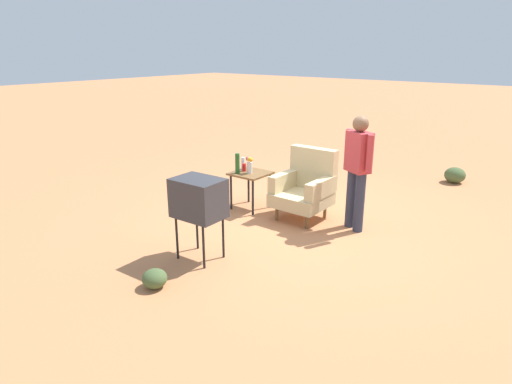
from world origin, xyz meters
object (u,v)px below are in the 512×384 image
object	(u,v)px
person_standing	(358,166)
flower_vase	(249,164)
soda_can_red	(244,167)
bottle_wine_green	(237,163)
tv_on_stand	(199,199)
bottle_short_clear	(243,163)
armchair	(305,186)
side_table	(251,178)

from	to	relation	value
person_standing	flower_vase	distance (m)	1.73
soda_can_red	bottle_wine_green	bearing A→B (deg)	-89.14
tv_on_stand	bottle_short_clear	world-z (taller)	tv_on_stand
armchair	bottle_wine_green	world-z (taller)	armchair
bottle_short_clear	flower_vase	world-z (taller)	flower_vase
armchair	bottle_wine_green	bearing A→B (deg)	-160.41
side_table	soda_can_red	bearing A→B (deg)	176.83
side_table	flower_vase	world-z (taller)	flower_vase
tv_on_stand	flower_vase	xyz separation A→B (m)	(-0.62, 1.74, -0.03)
side_table	flower_vase	size ratio (longest dim) A/B	2.29
armchair	soda_can_red	world-z (taller)	armchair
armchair	tv_on_stand	distance (m)	2.04
tv_on_stand	side_table	bearing A→B (deg)	109.61
person_standing	flower_vase	size ratio (longest dim) A/B	6.19
soda_can_red	bottle_short_clear	xyz separation A→B (m)	(-0.08, 0.07, 0.04)
person_standing	bottle_wine_green	bearing A→B (deg)	-167.45
soda_can_red	bottle_short_clear	distance (m)	0.11
side_table	soda_can_red	distance (m)	0.20
armchair	person_standing	distance (m)	0.92
tv_on_stand	flower_vase	size ratio (longest dim) A/B	3.89
tv_on_stand	bottle_wine_green	bearing A→B (deg)	115.40
bottle_wine_green	soda_can_red	size ratio (longest dim) A/B	2.62
bottle_wine_green	soda_can_red	world-z (taller)	bottle_wine_green
person_standing	tv_on_stand	bearing A→B (deg)	-117.78
bottle_wine_green	soda_can_red	bearing A→B (deg)	90.86
tv_on_stand	soda_can_red	size ratio (longest dim) A/B	8.44
armchair	bottle_short_clear	size ratio (longest dim) A/B	5.30
person_standing	flower_vase	bearing A→B (deg)	-170.09
person_standing	bottle_short_clear	bearing A→B (deg)	-174.89
person_standing	soda_can_red	size ratio (longest dim) A/B	13.44
tv_on_stand	person_standing	world-z (taller)	person_standing
person_standing	flower_vase	xyz separation A→B (m)	(-1.70, -0.30, -0.18)
person_standing	bottle_wine_green	distance (m)	1.90
side_table	bottle_short_clear	size ratio (longest dim) A/B	3.04
tv_on_stand	bottle_short_clear	distance (m)	2.06
person_standing	bottle_short_clear	distance (m)	1.95
tv_on_stand	soda_can_red	world-z (taller)	tv_on_stand
tv_on_stand	bottle_wine_green	distance (m)	1.80
armchair	side_table	bearing A→B (deg)	-166.93
side_table	tv_on_stand	distance (m)	1.92
soda_can_red	tv_on_stand	bearing A→B (deg)	-66.64
side_table	person_standing	xyz separation A→B (m)	(1.71, 0.25, 0.42)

